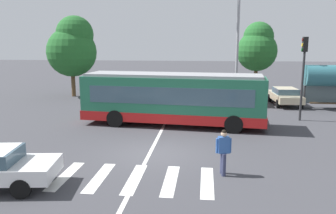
{
  "coord_description": "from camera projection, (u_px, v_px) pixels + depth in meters",
  "views": [
    {
      "loc": [
        2.16,
        -14.29,
        4.8
      ],
      "look_at": [
        0.11,
        4.21,
        1.3
      ],
      "focal_mm": 36.35,
      "sensor_mm": 36.0,
      "label": 1
    }
  ],
  "objects": [
    {
      "name": "crosswalk_painted_stripes",
      "position": [
        135.0,
        179.0,
        12.22
      ],
      "size": [
        5.64,
        2.79,
        0.01
      ],
      "color": "silver",
      "rests_on": "ground_plane"
    },
    {
      "name": "parked_car_red",
      "position": [
        250.0,
        94.0,
        27.67
      ],
      "size": [
        1.96,
        4.55,
        1.35
      ],
      "color": "black",
      "rests_on": "ground_plane"
    },
    {
      "name": "traffic_light_far_corner",
      "position": [
        304.0,
        66.0,
        20.85
      ],
      "size": [
        0.33,
        0.32,
        5.18
      ],
      "color": "#28282B",
      "rests_on": "ground_plane"
    },
    {
      "name": "twin_arm_street_lamp",
      "position": [
        238.0,
        37.0,
        24.97
      ],
      "size": [
        4.48,
        0.32,
        8.4
      ],
      "color": "#939399",
      "rests_on": "ground_plane"
    },
    {
      "name": "parked_car_champagne",
      "position": [
        285.0,
        95.0,
        26.79
      ],
      "size": [
        2.0,
        4.56,
        1.35
      ],
      "color": "black",
      "rests_on": "ground_plane"
    },
    {
      "name": "background_tree_left",
      "position": [
        73.0,
        47.0,
        30.46
      ],
      "size": [
        4.42,
        4.42,
        7.23
      ],
      "color": "brown",
      "rests_on": "ground_plane"
    },
    {
      "name": "parked_car_white",
      "position": [
        151.0,
        92.0,
        28.47
      ],
      "size": [
        1.9,
        4.51,
        1.35
      ],
      "color": "black",
      "rests_on": "ground_plane"
    },
    {
      "name": "pedestrian_crossing_street",
      "position": [
        223.0,
        150.0,
        12.44
      ],
      "size": [
        0.57,
        0.42,
        1.72
      ],
      "color": "#333856",
      "rests_on": "ground_plane"
    },
    {
      "name": "parked_car_teal",
      "position": [
        182.0,
        93.0,
        28.21
      ],
      "size": [
        1.95,
        4.54,
        1.35
      ],
      "color": "black",
      "rests_on": "ground_plane"
    },
    {
      "name": "parked_car_charcoal",
      "position": [
        218.0,
        93.0,
        28.05
      ],
      "size": [
        1.91,
        4.52,
        1.35
      ],
      "color": "black",
      "rests_on": "ground_plane"
    },
    {
      "name": "parked_car_silver",
      "position": [
        120.0,
        92.0,
        28.66
      ],
      "size": [
        2.02,
        4.57,
        1.35
      ],
      "color": "black",
      "rests_on": "ground_plane"
    },
    {
      "name": "background_tree_right",
      "position": [
        257.0,
        47.0,
        33.81
      ],
      "size": [
        3.98,
        3.98,
        6.91
      ],
      "color": "brown",
      "rests_on": "ground_plane"
    },
    {
      "name": "city_transit_bus",
      "position": [
        173.0,
        99.0,
        19.98
      ],
      "size": [
        10.97,
        3.64,
        3.06
      ],
      "color": "black",
      "rests_on": "ground_plane"
    },
    {
      "name": "lane_center_line",
      "position": [
        156.0,
        140.0,
        17.06
      ],
      "size": [
        0.16,
        24.0,
        0.01
      ],
      "primitive_type": "cube",
      "color": "silver",
      "rests_on": "ground_plane"
    },
    {
      "name": "ground_plane",
      "position": [
        155.0,
        153.0,
        15.08
      ],
      "size": [
        160.0,
        160.0,
        0.0
      ],
      "primitive_type": "plane",
      "color": "#3D3D42"
    }
  ]
}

